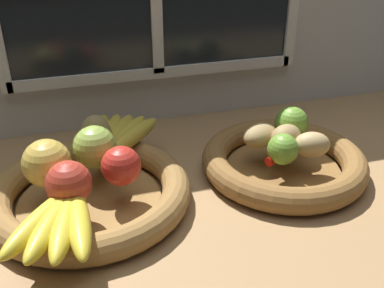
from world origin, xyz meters
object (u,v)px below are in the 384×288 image
(potato_large, at_px, (286,138))
(chili_pepper, at_px, (291,151))
(lime_near, at_px, (283,149))
(fruit_bowl_left, at_px, (90,193))
(lime_far, at_px, (291,123))
(fruit_bowl_right, at_px, (283,161))
(potato_small, at_px, (312,145))
(pear_brown, at_px, (96,137))
(apple_red_front, at_px, (69,183))
(apple_red_right, at_px, (121,166))
(banana_bunch_back, at_px, (117,136))
(apple_golden_left, at_px, (47,163))
(potato_oblong, at_px, (260,135))
(apple_green_back, at_px, (95,147))
(banana_bunch_front, at_px, (60,220))

(potato_large, bearing_deg, chili_pepper, -85.52)
(lime_near, bearing_deg, fruit_bowl_left, 172.96)
(lime_near, xyz_separation_m, lime_far, (0.06, 0.08, 0.00))
(potato_large, relative_size, chili_pepper, 0.49)
(fruit_bowl_left, height_order, fruit_bowl_right, same)
(potato_small, relative_size, chili_pepper, 0.52)
(lime_near, height_order, lime_far, lime_far)
(fruit_bowl_right, bearing_deg, pear_brown, 167.65)
(fruit_bowl_left, bearing_deg, lime_near, -7.04)
(fruit_bowl_left, bearing_deg, chili_pepper, -3.06)
(fruit_bowl_right, height_order, lime_near, lime_near)
(fruit_bowl_right, distance_m, apple_red_front, 0.40)
(apple_red_right, distance_m, chili_pepper, 0.31)
(fruit_bowl_right, xyz_separation_m, banana_bunch_back, (-0.29, 0.11, 0.04))
(apple_golden_left, xyz_separation_m, potato_oblong, (0.38, 0.02, -0.02))
(apple_green_back, bearing_deg, fruit_bowl_right, -6.97)
(pear_brown, height_order, chili_pepper, pear_brown)
(apple_red_front, relative_size, lime_far, 1.08)
(apple_red_front, height_order, banana_bunch_front, apple_red_front)
(lime_near, distance_m, lime_far, 0.10)
(banana_bunch_back, relative_size, potato_large, 3.11)
(pear_brown, distance_m, banana_bunch_front, 0.21)
(potato_large, height_order, potato_oblong, potato_large)
(pear_brown, distance_m, potato_small, 0.38)
(apple_red_right, distance_m, apple_red_front, 0.09)
(lime_near, bearing_deg, apple_golden_left, 173.14)
(apple_green_back, distance_m, banana_bunch_front, 0.17)
(apple_red_front, height_order, apple_golden_left, apple_golden_left)
(potato_oblong, xyz_separation_m, lime_far, (0.07, 0.01, 0.01))
(fruit_bowl_left, height_order, banana_bunch_front, banana_bunch_front)
(apple_green_back, relative_size, lime_near, 1.37)
(banana_bunch_front, height_order, potato_small, potato_small)
(fruit_bowl_left, relative_size, banana_bunch_back, 1.77)
(fruit_bowl_left, xyz_separation_m, banana_bunch_front, (-0.05, -0.12, 0.04))
(fruit_bowl_left, height_order, chili_pepper, chili_pepper)
(banana_bunch_back, bearing_deg, chili_pepper, -24.08)
(apple_red_right, bearing_deg, potato_small, -1.49)
(apple_green_back, distance_m, banana_bunch_back, 0.09)
(apple_green_back, bearing_deg, lime_far, -0.09)
(apple_red_front, height_order, lime_far, apple_red_front)
(apple_red_right, distance_m, potato_small, 0.34)
(apple_green_back, bearing_deg, apple_red_right, -62.35)
(apple_green_back, relative_size, chili_pepper, 0.59)
(apple_golden_left, relative_size, potato_oblong, 1.03)
(fruit_bowl_right, bearing_deg, apple_red_front, -171.64)
(banana_bunch_front, bearing_deg, apple_green_back, 67.96)
(apple_red_right, bearing_deg, fruit_bowl_right, 4.69)
(fruit_bowl_right, height_order, chili_pepper, chili_pepper)
(apple_green_back, xyz_separation_m, potato_large, (0.34, -0.04, -0.01))
(potato_oblong, xyz_separation_m, lime_near, (0.01, -0.07, 0.01))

